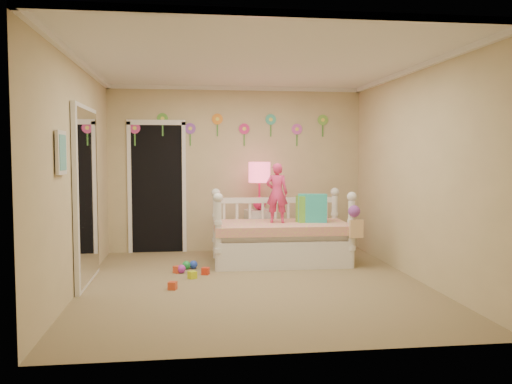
{
  "coord_description": "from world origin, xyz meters",
  "views": [
    {
      "loc": [
        -0.77,
        -6.18,
        1.53
      ],
      "look_at": [
        0.1,
        0.6,
        1.05
      ],
      "focal_mm": 37.34,
      "sensor_mm": 36.0,
      "label": 1
    }
  ],
  "objects": [
    {
      "name": "back_wall",
      "position": [
        0.0,
        2.25,
        1.3
      ],
      "size": [
        4.0,
        0.01,
        2.6
      ],
      "primitive_type": "cube",
      "color": "tan",
      "rests_on": "floor"
    },
    {
      "name": "closet_doorway",
      "position": [
        -1.25,
        2.23,
        1.03
      ],
      "size": [
        0.9,
        0.04,
        2.07
      ],
      "primitive_type": "cube",
      "color": "black",
      "rests_on": "back_wall"
    },
    {
      "name": "table_lamp",
      "position": [
        0.32,
        1.89,
        1.17
      ],
      "size": [
        0.33,
        0.33,
        0.73
      ],
      "color": "#E71E5F",
      "rests_on": "nightstand"
    },
    {
      "name": "crown_molding",
      "position": [
        0.0,
        0.0,
        2.57
      ],
      "size": [
        4.0,
        4.5,
        0.06
      ],
      "primitive_type": null,
      "color": "white",
      "rests_on": "ceiling"
    },
    {
      "name": "flower_decals",
      "position": [
        -0.09,
        2.24,
        1.94
      ],
      "size": [
        3.4,
        0.02,
        0.5
      ],
      "primitive_type": null,
      "color": "#B2668C",
      "rests_on": "back_wall"
    },
    {
      "name": "wall_picture",
      "position": [
        -1.97,
        -0.9,
        1.55
      ],
      "size": [
        0.05,
        0.34,
        0.42
      ],
      "primitive_type": "cube",
      "color": "white",
      "rests_on": "left_wall"
    },
    {
      "name": "hanging_bag",
      "position": [
        1.43,
        0.63,
        0.63
      ],
      "size": [
        0.2,
        0.16,
        0.36
      ],
      "primitive_type": null,
      "color": "beige",
      "rests_on": "daybed"
    },
    {
      "name": "left_wall",
      "position": [
        -2.0,
        0.0,
        1.3
      ],
      "size": [
        0.01,
        4.5,
        2.6
      ],
      "primitive_type": "cube",
      "color": "tan",
      "rests_on": "floor"
    },
    {
      "name": "child",
      "position": [
        0.47,
        1.16,
        0.99
      ],
      "size": [
        0.35,
        0.27,
        0.84
      ],
      "primitive_type": "imported",
      "rotation": [
        0.0,
        0.0,
        2.88
      ],
      "color": "#E83472",
      "rests_on": "daybed"
    },
    {
      "name": "ceiling",
      "position": [
        0.0,
        0.0,
        2.6
      ],
      "size": [
        4.0,
        4.5,
        0.01
      ],
      "primitive_type": "cube",
      "color": "white",
      "rests_on": "floor"
    },
    {
      "name": "floor",
      "position": [
        0.0,
        0.0,
        0.0
      ],
      "size": [
        4.0,
        4.5,
        0.01
      ],
      "primitive_type": "cube",
      "color": "#7F684C",
      "rests_on": "ground"
    },
    {
      "name": "right_wall",
      "position": [
        2.0,
        0.0,
        1.3
      ],
      "size": [
        0.01,
        4.5,
        2.6
      ],
      "primitive_type": "cube",
      "color": "tan",
      "rests_on": "floor"
    },
    {
      "name": "nightstand",
      "position": [
        0.32,
        1.89,
        0.34
      ],
      "size": [
        0.45,
        0.37,
        0.68
      ],
      "primitive_type": "cube",
      "rotation": [
        0.0,
        0.0,
        0.15
      ],
      "color": "white",
      "rests_on": "floor"
    },
    {
      "name": "pillow_turquoise",
      "position": [
        0.98,
        1.14,
        0.77
      ],
      "size": [
        0.42,
        0.21,
        0.4
      ],
      "primitive_type": "cube",
      "rotation": [
        0.0,
        0.0,
        -0.18
      ],
      "color": "#21A985",
      "rests_on": "daybed"
    },
    {
      "name": "toy_scatter",
      "position": [
        -0.87,
        0.43,
        0.06
      ],
      "size": [
        0.94,
        1.38,
        0.11
      ],
      "primitive_type": null,
      "rotation": [
        0.0,
        0.0,
        -0.11
      ],
      "color": "#996666",
      "rests_on": "floor"
    },
    {
      "name": "mirror_closet",
      "position": [
        -1.96,
        0.3,
        1.05
      ],
      "size": [
        0.07,
        1.3,
        2.1
      ],
      "primitive_type": "cube",
      "color": "white",
      "rests_on": "left_wall"
    },
    {
      "name": "pillow_lime",
      "position": [
        0.96,
        1.19,
        0.76
      ],
      "size": [
        0.42,
        0.23,
        0.38
      ],
      "primitive_type": "cube",
      "rotation": [
        0.0,
        0.0,
        0.22
      ],
      "color": "#6DCF3F",
      "rests_on": "daybed"
    },
    {
      "name": "daybed",
      "position": [
        0.52,
        1.17,
        0.52
      ],
      "size": [
        1.92,
        1.06,
        1.03
      ],
      "primitive_type": null,
      "rotation": [
        0.0,
        0.0,
        -0.02
      ],
      "color": "white",
      "rests_on": "floor"
    }
  ]
}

